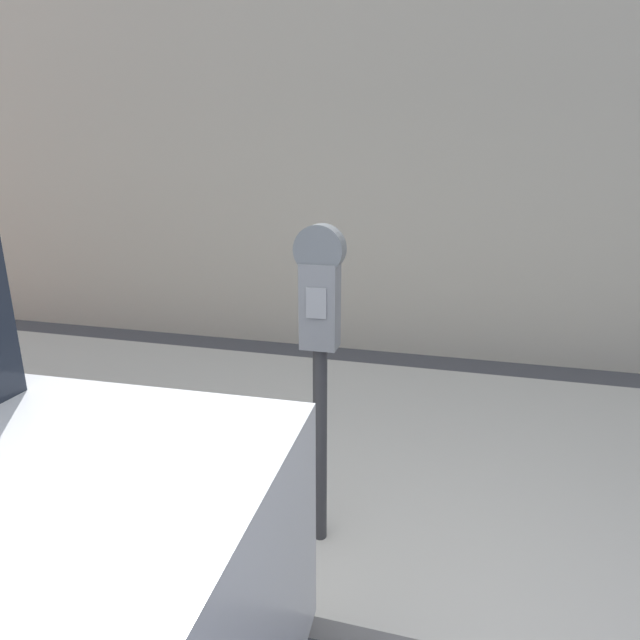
% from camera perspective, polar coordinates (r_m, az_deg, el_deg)
% --- Properties ---
extents(sidewalk, '(24.00, 2.80, 0.11)m').
position_cam_1_polar(sidewalk, '(3.38, 12.37, -15.01)').
color(sidewalk, '#BCB7AD').
rests_on(sidewalk, ground_plane).
extents(building_facade, '(24.00, 0.30, 5.25)m').
position_cam_1_polar(building_facade, '(5.20, 15.61, 24.87)').
color(building_facade, beige).
rests_on(building_facade, ground_plane).
extents(parking_meter, '(0.20, 0.12, 1.48)m').
position_cam_1_polar(parking_meter, '(2.12, -0.00, -1.59)').
color(parking_meter, '#2D2D30').
rests_on(parking_meter, sidewalk).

